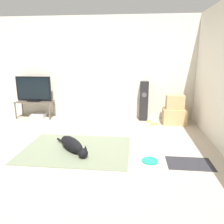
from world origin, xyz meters
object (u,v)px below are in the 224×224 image
frisbee (150,161)px  tv_stand (35,103)px  tv (34,89)px  tennis_ball_by_boxes (148,121)px  floor_speaker (144,101)px  tennis_ball_near_speaker (152,124)px  game_console (38,116)px  cardboard_box_upper (175,102)px  cardboard_box_lower (174,116)px  tennis_ball_loose_on_carpet (156,124)px  dog (73,145)px

frisbee → tv_stand: bearing=142.5°
frisbee → tv_stand: size_ratio=0.26×
tv → tennis_ball_by_boxes: size_ratio=13.84×
floor_speaker → tennis_ball_near_speaker: bearing=-66.4°
game_console → frisbee: bearing=-38.1°
frisbee → tennis_ball_near_speaker: 1.86m
cardboard_box_upper → game_console: bearing=177.0°
tennis_ball_near_speaker → cardboard_box_lower: bearing=17.1°
tennis_ball_by_boxes → tennis_ball_loose_on_carpet: same height
dog → cardboard_box_upper: bearing=42.2°
floor_speaker → frisbee: bearing=-89.2°
cardboard_box_lower → cardboard_box_upper: 0.35m
floor_speaker → tennis_ball_near_speaker: (0.19, -0.44, -0.46)m
frisbee → game_console: 3.54m
floor_speaker → tennis_ball_near_speaker: floor_speaker is taller
frisbee → tv_stand: 3.63m
tennis_ball_loose_on_carpet → floor_speaker: bearing=125.0°
frisbee → game_console: size_ratio=0.73×
cardboard_box_upper → floor_speaker: 0.77m
floor_speaker → tennis_ball_near_speaker: 0.66m
frisbee → game_console: (-2.79, 2.18, 0.04)m
dog → cardboard_box_lower: size_ratio=1.37×
dog → tv: tv is taller
tv_stand → tennis_ball_near_speaker: tv_stand is taller
tennis_ball_by_boxes → dog: bearing=-126.5°
dog → tennis_ball_by_boxes: size_ratio=11.17×
cardboard_box_upper → floor_speaker: bearing=158.3°
tennis_ball_loose_on_carpet → game_console: (-3.05, 0.32, 0.02)m
tv → tennis_ball_by_boxes: 3.03m
frisbee → tennis_ball_loose_on_carpet: 1.88m
cardboard_box_lower → tv: tv is taller
dog → game_console: 2.47m
tennis_ball_near_speaker → tennis_ball_loose_on_carpet: bearing=8.0°
cardboard_box_lower → tennis_ball_near_speaker: size_ratio=8.17×
floor_speaker → tennis_ball_near_speaker: size_ratio=14.91×
tv → tennis_ball_loose_on_carpet: tv is taller
tv_stand → tv: tv is taller
floor_speaker → tennis_ball_loose_on_carpet: bearing=-55.0°
tv → tennis_ball_near_speaker: (3.02, -0.35, -0.72)m
cardboard_box_upper → tennis_ball_loose_on_carpet: (-0.42, -0.14, -0.51)m
tv → tennis_ball_by_boxes: tv is taller
dog → cardboard_box_lower: (1.98, 1.80, 0.06)m
cardboard_box_upper → floor_speaker: floor_speaker is taller
dog → frisbee: dog is taller
frisbee → tv: (-2.86, 2.20, 0.74)m
dog → tv_stand: (-1.57, 1.98, 0.26)m
frisbee → cardboard_box_lower: (0.69, 2.01, 0.17)m
tv_stand → tennis_ball_loose_on_carpet: bearing=-6.1°
tv_stand → cardboard_box_upper: bearing=-3.1°
frisbee → floor_speaker: bearing=90.8°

